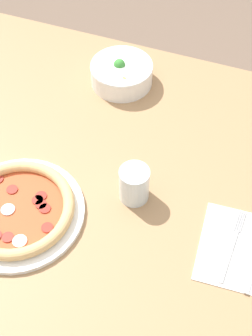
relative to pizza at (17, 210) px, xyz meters
The scene contains 7 objects.
ground_plane 0.76m from the pizza, 46.55° to the left, with size 8.00×8.00×0.00m, color brown.
dining_table 0.21m from the pizza, 46.55° to the left, with size 1.22×1.07×0.72m.
pizza is the anchor object (origin of this frame).
bowl 0.50m from the pizza, 82.79° to the left, with size 0.17×0.17×0.08m.
napkin 0.51m from the pizza, ahead, with size 0.21×0.21×0.00m.
fork 0.48m from the pizza, 10.26° to the left, with size 0.02×0.19×0.00m.
glass 0.27m from the pizza, 31.23° to the left, with size 0.07×0.07×0.09m.
Camera 1 is at (0.30, -0.57, 1.62)m, focal length 50.00 mm.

